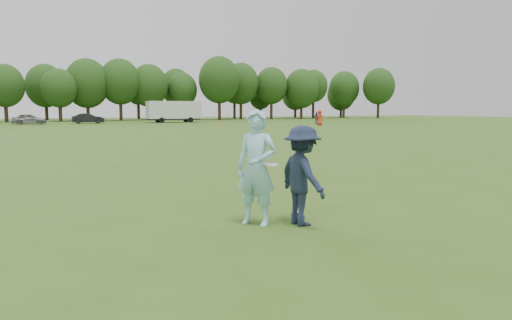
{
  "coord_description": "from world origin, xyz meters",
  "views": [
    {
      "loc": [
        -4.59,
        -7.61,
        2.14
      ],
      "look_at": [
        -0.68,
        0.68,
        1.1
      ],
      "focal_mm": 32.0,
      "sensor_mm": 36.0,
      "label": 1
    }
  ],
  "objects_px": {
    "cargo_trailer": "(174,111)",
    "thrower": "(256,168)",
    "defender": "(302,176)",
    "field_cone": "(222,125)",
    "player_far_c": "(320,118)",
    "car_f": "(88,118)",
    "player_far_b": "(316,118)",
    "car_e": "(29,119)"
  },
  "relations": [
    {
      "from": "defender",
      "to": "car_f",
      "type": "relative_size",
      "value": 0.42
    },
    {
      "from": "defender",
      "to": "field_cone",
      "type": "xyz_separation_m",
      "value": [
        15.74,
        44.88,
        -0.77
      ]
    },
    {
      "from": "player_far_b",
      "to": "car_f",
      "type": "height_order",
      "value": "player_far_b"
    },
    {
      "from": "defender",
      "to": "field_cone",
      "type": "bearing_deg",
      "value": -22.94
    },
    {
      "from": "cargo_trailer",
      "to": "car_f",
      "type": "bearing_deg",
      "value": 178.92
    },
    {
      "from": "player_far_c",
      "to": "defender",
      "type": "bearing_deg",
      "value": 66.07
    },
    {
      "from": "player_far_c",
      "to": "car_e",
      "type": "bearing_deg",
      "value": -21.56
    },
    {
      "from": "player_far_b",
      "to": "cargo_trailer",
      "type": "distance_m",
      "value": 21.69
    },
    {
      "from": "defender",
      "to": "player_far_c",
      "type": "xyz_separation_m",
      "value": [
        26.99,
        40.7,
        0.06
      ]
    },
    {
      "from": "defender",
      "to": "field_cone",
      "type": "relative_size",
      "value": 6.11
    },
    {
      "from": "thrower",
      "to": "cargo_trailer",
      "type": "distance_m",
      "value": 62.13
    },
    {
      "from": "thrower",
      "to": "car_e",
      "type": "bearing_deg",
      "value": 145.13
    },
    {
      "from": "field_cone",
      "to": "cargo_trailer",
      "type": "bearing_deg",
      "value": 96.24
    },
    {
      "from": "defender",
      "to": "car_e",
      "type": "distance_m",
      "value": 60.67
    },
    {
      "from": "thrower",
      "to": "car_f",
      "type": "height_order",
      "value": "thrower"
    },
    {
      "from": "player_far_b",
      "to": "cargo_trailer",
      "type": "height_order",
      "value": "cargo_trailer"
    },
    {
      "from": "player_far_c",
      "to": "cargo_trailer",
      "type": "relative_size",
      "value": 0.22
    },
    {
      "from": "player_far_c",
      "to": "cargo_trailer",
      "type": "distance_m",
      "value": 23.86
    },
    {
      "from": "thrower",
      "to": "player_far_b",
      "type": "height_order",
      "value": "thrower"
    },
    {
      "from": "thrower",
      "to": "field_cone",
      "type": "relative_size",
      "value": 7.06
    },
    {
      "from": "defender",
      "to": "player_far_b",
      "type": "xyz_separation_m",
      "value": [
        30.0,
        46.08,
        -0.1
      ]
    },
    {
      "from": "player_far_b",
      "to": "car_f",
      "type": "xyz_separation_m",
      "value": [
        -28.22,
        14.86,
        -0.1
      ]
    },
    {
      "from": "thrower",
      "to": "car_e",
      "type": "xyz_separation_m",
      "value": [
        -4.83,
        60.05,
        -0.34
      ]
    },
    {
      "from": "thrower",
      "to": "cargo_trailer",
      "type": "bearing_deg",
      "value": 126.78
    },
    {
      "from": "defender",
      "to": "cargo_trailer",
      "type": "relative_size",
      "value": 0.2
    },
    {
      "from": "defender",
      "to": "car_f",
      "type": "xyz_separation_m",
      "value": [
        1.78,
        60.94,
        -0.2
      ]
    },
    {
      "from": "thrower",
      "to": "car_f",
      "type": "xyz_separation_m",
      "value": [
        2.54,
        60.58,
        -0.34
      ]
    },
    {
      "from": "player_far_c",
      "to": "car_e",
      "type": "distance_m",
      "value": 38.08
    },
    {
      "from": "defender",
      "to": "cargo_trailer",
      "type": "xyz_separation_m",
      "value": [
        14.01,
        60.71,
        0.86
      ]
    },
    {
      "from": "field_cone",
      "to": "cargo_trailer",
      "type": "xyz_separation_m",
      "value": [
        -1.73,
        15.82,
        1.63
      ]
    },
    {
      "from": "car_f",
      "to": "field_cone",
      "type": "relative_size",
      "value": 14.5
    },
    {
      "from": "car_f",
      "to": "field_cone",
      "type": "bearing_deg",
      "value": -137.29
    },
    {
      "from": "cargo_trailer",
      "to": "thrower",
      "type": "bearing_deg",
      "value": -103.75
    },
    {
      "from": "thrower",
      "to": "player_far_c",
      "type": "relative_size",
      "value": 1.09
    },
    {
      "from": "thrower",
      "to": "field_cone",
      "type": "distance_m",
      "value": 47.49
    },
    {
      "from": "car_e",
      "to": "field_cone",
      "type": "bearing_deg",
      "value": -120.77
    },
    {
      "from": "defender",
      "to": "car_f",
      "type": "height_order",
      "value": "defender"
    },
    {
      "from": "thrower",
      "to": "cargo_trailer",
      "type": "relative_size",
      "value": 0.24
    },
    {
      "from": "cargo_trailer",
      "to": "player_far_c",
      "type": "bearing_deg",
      "value": -57.03
    },
    {
      "from": "player_far_c",
      "to": "car_e",
      "type": "xyz_separation_m",
      "value": [
        -32.58,
        19.71,
        -0.25
      ]
    },
    {
      "from": "car_f",
      "to": "field_cone",
      "type": "height_order",
      "value": "car_f"
    },
    {
      "from": "defender",
      "to": "field_cone",
      "type": "height_order",
      "value": "defender"
    }
  ]
}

